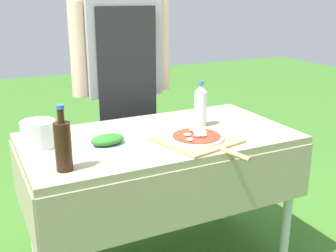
# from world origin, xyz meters

# --- Properties ---
(prep_table) EXTENTS (1.35, 0.73, 0.77)m
(prep_table) POSITION_xyz_m (0.00, 0.00, 0.67)
(prep_table) COLOR gray
(prep_table) RESTS_ON ground
(person_cook) EXTENTS (0.63, 0.23, 1.68)m
(person_cook) POSITION_xyz_m (0.06, 0.65, 0.99)
(person_cook) COLOR #70604C
(person_cook) RESTS_ON ground
(pizza_on_peel) EXTENTS (0.40, 0.52, 0.05)m
(pizza_on_peel) POSITION_xyz_m (0.12, -0.17, 0.78)
(pizza_on_peel) COLOR tan
(pizza_on_peel) RESTS_ON prep_table
(oil_bottle) EXTENTS (0.07, 0.07, 0.27)m
(oil_bottle) POSITION_xyz_m (-0.52, -0.23, 0.88)
(oil_bottle) COLOR black
(oil_bottle) RESTS_ON prep_table
(water_bottle) EXTENTS (0.07, 0.07, 0.24)m
(water_bottle) POSITION_xyz_m (0.26, 0.04, 0.88)
(water_bottle) COLOR silver
(water_bottle) RESTS_ON prep_table
(herb_container) EXTENTS (0.20, 0.15, 0.05)m
(herb_container) POSITION_xyz_m (-0.28, -0.03, 0.80)
(herb_container) COLOR silver
(herb_container) RESTS_ON prep_table
(mixing_tub) EXTENTS (0.16, 0.16, 0.12)m
(mixing_tub) POSITION_xyz_m (-0.56, 0.10, 0.83)
(mixing_tub) COLOR silver
(mixing_tub) RESTS_ON prep_table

